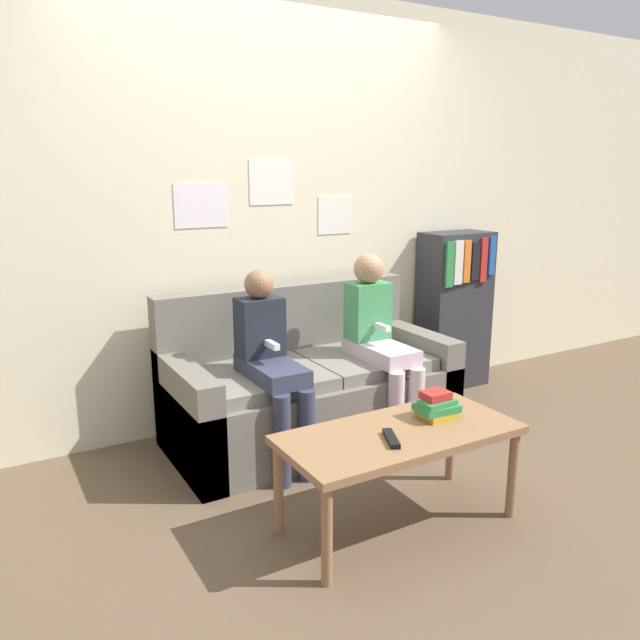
# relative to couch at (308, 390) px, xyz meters

# --- Properties ---
(ground_plane) EXTENTS (10.00, 10.00, 0.00)m
(ground_plane) POSITION_rel_couch_xyz_m (0.00, -0.51, -0.29)
(ground_plane) COLOR brown
(wall_back) EXTENTS (8.00, 0.06, 2.60)m
(wall_back) POSITION_rel_couch_xyz_m (-0.00, 0.48, 1.01)
(wall_back) COLOR beige
(wall_back) RESTS_ON ground_plane
(couch) EXTENTS (1.64, 0.79, 0.88)m
(couch) POSITION_rel_couch_xyz_m (0.00, 0.00, 0.00)
(couch) COLOR #6B665B
(couch) RESTS_ON ground_plane
(coffee_table) EXTENTS (1.06, 0.49, 0.45)m
(coffee_table) POSITION_rel_couch_xyz_m (-0.11, -1.03, 0.11)
(coffee_table) COLOR #8E6642
(coffee_table) RESTS_ON ground_plane
(person_left) EXTENTS (0.24, 0.55, 1.04)m
(person_left) POSITION_rel_couch_xyz_m (-0.33, -0.20, 0.29)
(person_left) COLOR #33384C
(person_left) RESTS_ON ground_plane
(person_right) EXTENTS (0.24, 0.55, 1.08)m
(person_right) POSITION_rel_couch_xyz_m (0.37, -0.19, 0.32)
(person_right) COLOR silver
(person_right) RESTS_ON ground_plane
(tv_remote) EXTENTS (0.10, 0.17, 0.02)m
(tv_remote) POSITION_rel_couch_xyz_m (-0.21, -1.10, 0.17)
(tv_remote) COLOR black
(tv_remote) RESTS_ON coffee_table
(book_stack) EXTENTS (0.19, 0.15, 0.12)m
(book_stack) POSITION_rel_couch_xyz_m (0.12, -0.99, 0.21)
(book_stack) COLOR gold
(book_stack) RESTS_ON coffee_table
(bookshelf) EXTENTS (0.50, 0.30, 1.13)m
(bookshelf) POSITION_rel_couch_xyz_m (1.37, 0.29, 0.28)
(bookshelf) COLOR #2D2D33
(bookshelf) RESTS_ON ground_plane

